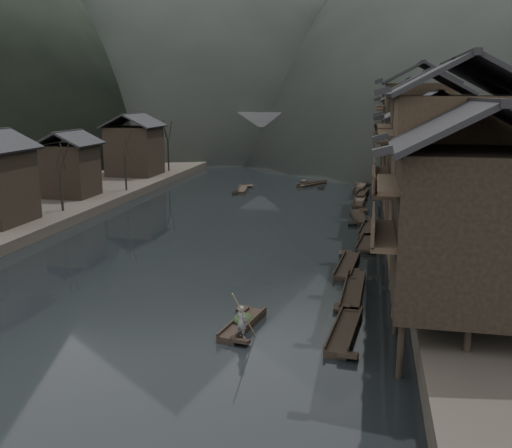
# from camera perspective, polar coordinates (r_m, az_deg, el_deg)

# --- Properties ---
(water) EXTENTS (300.00, 300.00, 0.00)m
(water) POSITION_cam_1_polar(r_m,az_deg,el_deg) (38.56, -8.26, -5.81)
(water) COLOR black
(water) RESTS_ON ground
(left_bank) EXTENTS (40.00, 200.00, 1.20)m
(left_bank) POSITION_cam_1_polar(r_m,az_deg,el_deg) (89.02, -21.07, 4.48)
(left_bank) COLOR #2D2823
(left_bank) RESTS_ON ground
(stilt_houses) EXTENTS (9.00, 67.60, 15.75)m
(stilt_houses) POSITION_cam_1_polar(r_m,az_deg,el_deg) (54.49, 16.57, 8.77)
(stilt_houses) COLOR black
(stilt_houses) RESTS_ON ground
(left_houses) EXTENTS (8.10, 53.20, 8.73)m
(left_houses) POSITION_cam_1_polar(r_m,az_deg,el_deg) (64.04, -19.86, 6.19)
(left_houses) COLOR black
(left_houses) RESTS_ON left_bank
(bare_trees) EXTENTS (3.56, 59.20, 7.12)m
(bare_trees) POSITION_cam_1_polar(r_m,az_deg,el_deg) (61.18, -17.66, 6.37)
(bare_trees) COLOR black
(bare_trees) RESTS_ON left_bank
(moored_sampans) EXTENTS (3.14, 73.63, 0.47)m
(moored_sampans) POSITION_cam_1_polar(r_m,az_deg,el_deg) (62.56, 10.53, 1.54)
(moored_sampans) COLOR black
(moored_sampans) RESTS_ON water
(midriver_boats) EXTENTS (11.23, 29.83, 0.45)m
(midriver_boats) POSITION_cam_1_polar(r_m,az_deg,el_deg) (82.79, 3.61, 4.47)
(midriver_boats) COLOR black
(midriver_boats) RESTS_ON water
(stone_bridge) EXTENTS (40.00, 6.00, 9.00)m
(stone_bridge) POSITION_cam_1_polar(r_m,az_deg,el_deg) (107.32, 4.73, 9.00)
(stone_bridge) COLOR #4C4C4F
(stone_bridge) RESTS_ON ground
(hero_sampan) EXTENTS (1.82, 4.92, 0.43)m
(hero_sampan) POSITION_cam_1_polar(r_m,az_deg,el_deg) (31.03, -1.33, -9.99)
(hero_sampan) COLOR black
(hero_sampan) RESTS_ON water
(cargo_heap) EXTENTS (1.07, 1.40, 0.64)m
(cargo_heap) POSITION_cam_1_polar(r_m,az_deg,el_deg) (31.03, -1.32, -8.90)
(cargo_heap) COLOR black
(cargo_heap) RESTS_ON hero_sampan
(boatman) EXTENTS (0.74, 0.66, 1.71)m
(boatman) POSITION_cam_1_polar(r_m,az_deg,el_deg) (29.05, -1.45, -9.32)
(boatman) COLOR slate
(boatman) RESTS_ON hero_sampan
(bamboo_pole) EXTENTS (0.90, 2.10, 3.23)m
(bamboo_pole) POSITION_cam_1_polar(r_m,az_deg,el_deg) (28.17, -1.08, -4.70)
(bamboo_pole) COLOR #8C7A51
(bamboo_pole) RESTS_ON boatman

